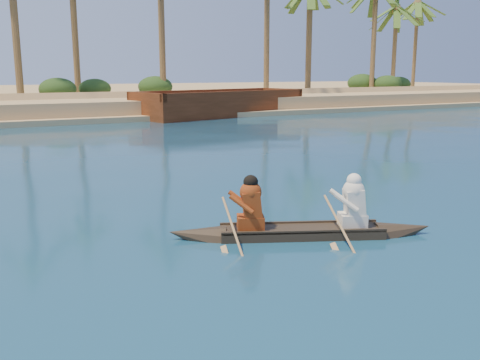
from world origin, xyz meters
TOP-DOWN VIEW (x-y plane):
  - canoe at (5.82, -3.42)m, footprint 5.19×2.79m
  - barge_right at (17.54, 24.21)m, footprint 13.94×7.48m

SIDE VIEW (x-z plane):
  - canoe at x=5.82m, z-range -0.45..1.02m
  - barge_right at x=17.54m, z-range -0.33..1.88m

